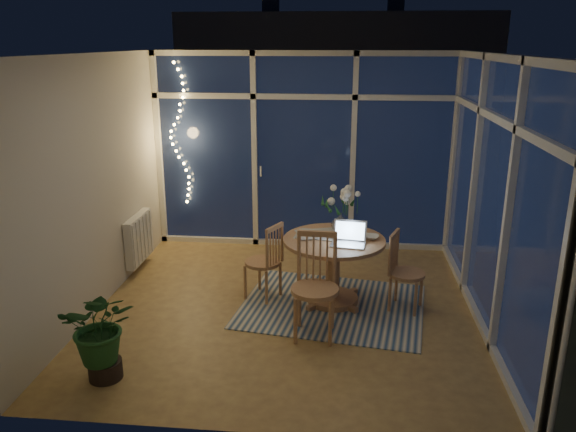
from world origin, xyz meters
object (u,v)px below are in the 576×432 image
object	(u,v)px
chair_right	(407,272)
potted_plant	(102,338)
flower_vase	(340,222)
chair_left	(263,260)
chair_front	(315,287)
dining_table	(333,271)
laptop	(348,234)

from	to	relation	value
chair_right	potted_plant	distance (m)	3.05
chair_right	flower_vase	world-z (taller)	flower_vase
chair_left	chair_front	distance (m)	1.00
dining_table	chair_front	xyz separation A→B (m)	(-0.16, -0.75, 0.15)
dining_table	flower_vase	xyz separation A→B (m)	(0.06, 0.25, 0.47)
dining_table	laptop	distance (m)	0.54
chair_front	laptop	size ratio (longest dim) A/B	3.01
flower_vase	potted_plant	distance (m)	2.72
dining_table	chair_right	bearing A→B (deg)	-6.31
chair_left	chair_front	xyz separation A→B (m)	(0.61, -0.80, 0.07)
chair_left	potted_plant	size ratio (longest dim) A/B	1.15
laptop	flower_vase	distance (m)	0.44
laptop	flower_vase	bearing A→B (deg)	109.57
chair_left	chair_right	bearing A→B (deg)	110.74
dining_table	chair_right	world-z (taller)	chair_right
chair_right	flower_vase	bearing A→B (deg)	84.06
chair_left	laptop	distance (m)	1.03
chair_left	laptop	bearing A→B (deg)	101.77
dining_table	chair_front	distance (m)	0.78
chair_front	potted_plant	world-z (taller)	chair_front
dining_table	chair_left	size ratio (longest dim) A/B	1.22
chair_right	chair_left	bearing A→B (deg)	104.54
chair_left	chair_right	xyz separation A→B (m)	(1.53, -0.13, -0.01)
chair_left	chair_right	size ratio (longest dim) A/B	1.03
dining_table	chair_front	world-z (taller)	chair_front
chair_right	laptop	world-z (taller)	laptop
flower_vase	chair_right	bearing A→B (deg)	-25.31
laptop	flower_vase	world-z (taller)	laptop
flower_vase	potted_plant	world-z (taller)	flower_vase
dining_table	chair_front	size ratio (longest dim) A/B	1.05
chair_left	chair_front	bearing A→B (deg)	62.96
chair_left	chair_right	distance (m)	1.54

